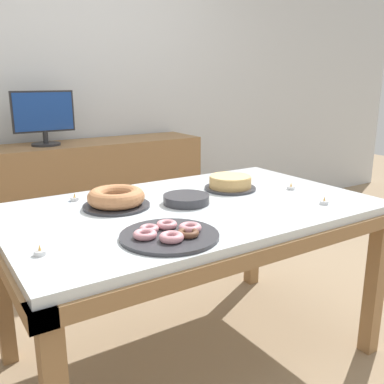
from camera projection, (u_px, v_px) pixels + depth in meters
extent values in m
plane|color=#997F60|center=(192.00, 355.00, 2.12)|extent=(12.00, 12.00, 0.00)
cube|color=silver|center=(62.00, 82.00, 3.28)|extent=(8.00, 0.10, 2.60)
cube|color=silver|center=(192.00, 208.00, 1.93)|extent=(1.62, 0.99, 0.04)
cube|color=olive|center=(262.00, 253.00, 1.56)|extent=(1.66, 0.08, 0.06)
cube|color=olive|center=(145.00, 196.00, 2.32)|extent=(1.66, 0.08, 0.06)
cube|color=olive|center=(7.00, 256.00, 1.52)|extent=(0.08, 1.02, 0.06)
cube|color=olive|center=(312.00, 194.00, 2.35)|extent=(0.08, 1.02, 0.06)
cube|color=olive|center=(375.00, 285.00, 2.07)|extent=(0.07, 0.07, 0.72)
cube|color=olive|center=(2.00, 293.00, 1.99)|extent=(0.07, 0.07, 0.72)
cube|color=olive|center=(253.00, 232.00, 2.79)|extent=(0.07, 0.07, 0.72)
cube|color=olive|center=(82.00, 200.00, 3.26)|extent=(1.88, 0.44, 0.87)
cylinder|color=#262628|center=(46.00, 144.00, 3.02)|extent=(0.20, 0.20, 0.02)
cylinder|color=#262628|center=(46.00, 137.00, 3.01)|extent=(0.04, 0.04, 0.09)
cube|color=#262628|center=(43.00, 112.00, 2.96)|extent=(0.42, 0.02, 0.28)
cube|color=navy|center=(44.00, 112.00, 2.95)|extent=(0.40, 0.00, 0.26)
cylinder|color=#333338|center=(230.00, 188.00, 2.19)|extent=(0.26, 0.26, 0.01)
cylinder|color=tan|center=(230.00, 182.00, 2.18)|extent=(0.21, 0.21, 0.05)
cylinder|color=#F4CA7D|center=(230.00, 176.00, 2.17)|extent=(0.21, 0.21, 0.01)
cylinder|color=#333338|center=(117.00, 206.00, 1.88)|extent=(0.29, 0.29, 0.01)
torus|color=#BC7A4C|center=(116.00, 197.00, 1.87)|extent=(0.25, 0.25, 0.07)
cylinder|color=#333338|center=(169.00, 236.00, 1.52)|extent=(0.36, 0.36, 0.01)
torus|color=pink|center=(190.00, 228.00, 1.54)|extent=(0.08, 0.08, 0.03)
torus|color=pink|center=(167.00, 225.00, 1.58)|extent=(0.08, 0.08, 0.02)
torus|color=pink|center=(149.00, 229.00, 1.54)|extent=(0.07, 0.07, 0.02)
torus|color=pink|center=(145.00, 234.00, 1.48)|extent=(0.08, 0.08, 0.02)
torus|color=pink|center=(171.00, 237.00, 1.45)|extent=(0.09, 0.09, 0.03)
torus|color=brown|center=(188.00, 233.00, 1.49)|extent=(0.08, 0.08, 0.02)
cylinder|color=#333338|center=(186.00, 202.00, 1.94)|extent=(0.21, 0.21, 0.01)
cylinder|color=#333338|center=(186.00, 200.00, 1.93)|extent=(0.21, 0.21, 0.01)
cylinder|color=#333338|center=(186.00, 198.00, 1.93)|extent=(0.21, 0.21, 0.01)
cylinder|color=#333338|center=(186.00, 196.00, 1.93)|extent=(0.21, 0.21, 0.01)
cylinder|color=silver|center=(324.00, 202.00, 1.93)|extent=(0.04, 0.04, 0.02)
cylinder|color=white|center=(324.00, 201.00, 1.92)|extent=(0.03, 0.03, 0.00)
cone|color=#F9B74C|center=(324.00, 198.00, 1.92)|extent=(0.01, 0.01, 0.02)
cylinder|color=silver|center=(40.00, 253.00, 1.37)|extent=(0.04, 0.04, 0.02)
cylinder|color=white|center=(40.00, 251.00, 1.37)|extent=(0.03, 0.03, 0.00)
cone|color=#F9B74C|center=(39.00, 247.00, 1.36)|extent=(0.01, 0.01, 0.02)
cylinder|color=silver|center=(75.00, 199.00, 1.98)|extent=(0.04, 0.04, 0.02)
cylinder|color=white|center=(75.00, 198.00, 1.98)|extent=(0.03, 0.03, 0.00)
cone|color=#F9B74C|center=(74.00, 195.00, 1.98)|extent=(0.01, 0.01, 0.02)
cylinder|color=silver|center=(291.00, 188.00, 2.18)|extent=(0.04, 0.04, 0.02)
cylinder|color=white|center=(291.00, 187.00, 2.18)|extent=(0.03, 0.03, 0.00)
cone|color=#F9B74C|center=(291.00, 184.00, 2.18)|extent=(0.01, 0.01, 0.02)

